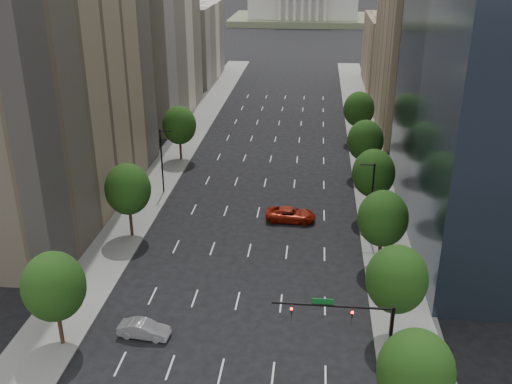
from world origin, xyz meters
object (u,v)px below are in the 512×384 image
(traffic_signal, at_px, (358,326))
(car_silver, at_px, (144,329))
(capitol, at_px, (303,1))
(car_red_far, at_px, (291,214))

(traffic_signal, bearing_deg, car_silver, 168.19)
(capitol, bearing_deg, car_silver, -91.94)
(traffic_signal, bearing_deg, car_red_far, 102.74)
(car_silver, xyz_separation_m, car_red_far, (11.53, 24.29, 0.10))
(traffic_signal, distance_m, capitol, 219.99)
(traffic_signal, distance_m, car_silver, 18.78)
(traffic_signal, bearing_deg, capitol, 92.74)
(car_silver, bearing_deg, car_red_far, -19.54)
(car_red_far, bearing_deg, capitol, 2.19)
(traffic_signal, xyz_separation_m, capitol, (-10.53, 219.71, 3.40))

